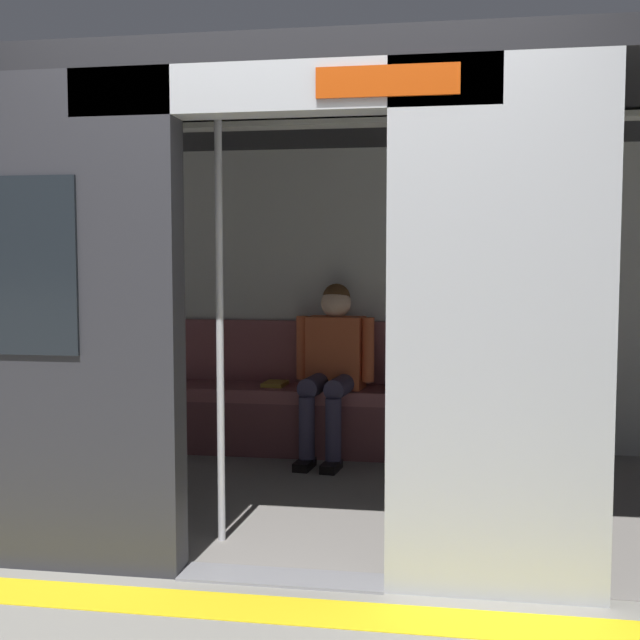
% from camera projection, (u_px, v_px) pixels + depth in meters
% --- Properties ---
extents(ground_plane, '(60.00, 60.00, 0.00)m').
position_uv_depth(ground_plane, '(282.00, 579.00, 3.37)').
color(ground_plane, gray).
extents(platform_edge_strip, '(8.00, 0.24, 0.01)m').
position_uv_depth(platform_edge_strip, '(266.00, 609.00, 3.08)').
color(platform_edge_strip, yellow).
rests_on(platform_edge_strip, ground_plane).
extents(train_car, '(6.40, 2.66, 2.27)m').
position_uv_depth(train_car, '(314.00, 236.00, 4.41)').
color(train_car, '#ADAFB5').
rests_on(train_car, ground_plane).
extents(bench_seat, '(2.48, 0.44, 0.47)m').
position_uv_depth(bench_seat, '(345.00, 405.00, 5.46)').
color(bench_seat, '#935156').
rests_on(bench_seat, ground_plane).
extents(person_seated, '(0.55, 0.71, 1.20)m').
position_uv_depth(person_seated, '(333.00, 359.00, 5.40)').
color(person_seated, '#CC5933').
rests_on(person_seated, ground_plane).
extents(handbag, '(0.26, 0.15, 0.17)m').
position_uv_depth(handbag, '(407.00, 378.00, 5.41)').
color(handbag, '#262D4C').
rests_on(handbag, bench_seat).
extents(book, '(0.16, 0.23, 0.03)m').
position_uv_depth(book, '(275.00, 384.00, 5.60)').
color(book, gold).
rests_on(book, bench_seat).
extents(grab_pole_door, '(0.04, 0.04, 2.13)m').
position_uv_depth(grab_pole_door, '(220.00, 322.00, 3.75)').
color(grab_pole_door, silver).
rests_on(grab_pole_door, ground_plane).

